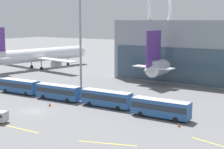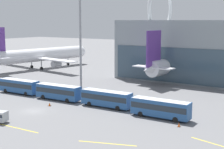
{
  "view_description": "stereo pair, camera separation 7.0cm",
  "coord_description": "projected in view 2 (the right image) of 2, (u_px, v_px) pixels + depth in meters",
  "views": [
    {
      "loc": [
        48.87,
        -46.17,
        17.65
      ],
      "look_at": [
        1.6,
        25.71,
        4.0
      ],
      "focal_mm": 55.0,
      "sensor_mm": 36.0,
      "label": 1
    },
    {
      "loc": [
        48.93,
        -46.13,
        17.65
      ],
      "look_at": [
        1.6,
        25.71,
        4.0
      ],
      "focal_mm": 55.0,
      "sensor_mm": 36.0,
      "label": 2
    }
  ],
  "objects": [
    {
      "name": "lane_stripe_0",
      "position": [
        15.0,
        87.0,
        91.7
      ],
      "size": [
        8.55,
        3.57,
        0.01
      ],
      "primitive_type": "cube",
      "rotation": [
        0.0,
        0.0,
        0.38
      ],
      "color": "yellow",
      "rests_on": "ground_plane"
    },
    {
      "name": "shuttle_bus_3",
      "position": [
        160.0,
        107.0,
        62.28
      ],
      "size": [
        11.09,
        2.82,
        3.39
      ],
      "rotation": [
        0.0,
        0.0,
        0.02
      ],
      "color": "#285693",
      "rests_on": "ground_plane"
    },
    {
      "name": "traffic_cone_1",
      "position": [
        179.0,
        125.0,
        57.32
      ],
      "size": [
        0.54,
        0.54,
        0.72
      ],
      "color": "black",
      "rests_on": "ground_plane"
    },
    {
      "name": "shuttle_bus_2",
      "position": [
        106.0,
        98.0,
        70.03
      ],
      "size": [
        11.12,
        2.92,
        3.39
      ],
      "rotation": [
        0.0,
        0.0,
        0.03
      ],
      "color": "#285693",
      "rests_on": "ground_plane"
    },
    {
      "name": "airliner_at_gate_near",
      "position": [
        38.0,
        55.0,
        124.84
      ],
      "size": [
        41.72,
        43.66,
        15.34
      ],
      "rotation": [
        0.0,
        0.0,
        1.4
      ],
      "color": "white",
      "rests_on": "ground_plane"
    },
    {
      "name": "floodlight_mast",
      "position": [
        80.0,
        4.0,
        86.18
      ],
      "size": [
        2.87,
        2.87,
        31.5
      ],
      "color": "gray",
      "rests_on": "ground_plane"
    },
    {
      "name": "ground_plane",
      "position": [
        33.0,
        111.0,
        67.4
      ],
      "size": [
        440.0,
        440.0,
        0.0
      ],
      "primitive_type": "plane",
      "color": "slate"
    },
    {
      "name": "airliner_at_gate_far",
      "position": [
        180.0,
        63.0,
        104.3
      ],
      "size": [
        41.95,
        42.4,
        14.95
      ],
      "rotation": [
        0.0,
        0.0,
        1.48
      ],
      "color": "white",
      "rests_on": "ground_plane"
    },
    {
      "name": "lane_stripe_3",
      "position": [
        13.0,
        127.0,
        57.16
      ],
      "size": [
        11.22,
        0.57,
        0.01
      ],
      "primitive_type": "cube",
      "rotation": [
        0.0,
        0.0,
        0.03
      ],
      "color": "yellow",
      "rests_on": "ground_plane"
    },
    {
      "name": "shuttle_bus_0",
      "position": [
        19.0,
        85.0,
        83.21
      ],
      "size": [
        11.15,
        3.04,
        3.39
      ],
      "rotation": [
        0.0,
        0.0,
        0.04
      ],
      "color": "#285693",
      "rests_on": "ground_plane"
    },
    {
      "name": "traffic_cone_0",
      "position": [
        50.0,
        104.0,
        71.27
      ],
      "size": [
        0.64,
        0.64,
        0.74
      ],
      "color": "black",
      "rests_on": "ground_plane"
    },
    {
      "name": "shuttle_bus_1",
      "position": [
        58.0,
        91.0,
        76.45
      ],
      "size": [
        11.16,
        3.1,
        3.39
      ],
      "rotation": [
        0.0,
        0.0,
        0.05
      ],
      "color": "#285693",
      "rests_on": "ground_plane"
    },
    {
      "name": "lane_stripe_2",
      "position": [
        215.0,
        144.0,
        49.39
      ],
      "size": [
        7.74,
        2.15,
        0.01
      ],
      "primitive_type": "cube",
      "rotation": [
        0.0,
        0.0,
        -0.24
      ],
      "color": "yellow",
      "rests_on": "ground_plane"
    },
    {
      "name": "lane_stripe_4",
      "position": [
        107.0,
        143.0,
        49.64
      ],
      "size": [
        8.32,
        3.12,
        0.01
      ],
      "primitive_type": "cube",
      "rotation": [
        0.0,
        0.0,
        0.34
      ],
      "color": "yellow",
      "rests_on": "ground_plane"
    }
  ]
}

